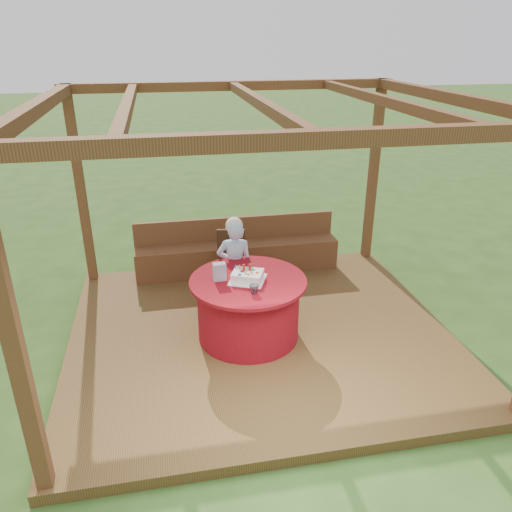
# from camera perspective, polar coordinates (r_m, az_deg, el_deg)

# --- Properties ---
(ground) EXTENTS (60.00, 60.00, 0.00)m
(ground) POSITION_cam_1_polar(r_m,az_deg,el_deg) (6.19, 0.45, -9.42)
(ground) COLOR #284A18
(ground) RESTS_ON ground
(deck) EXTENTS (4.50, 4.00, 0.12)m
(deck) POSITION_cam_1_polar(r_m,az_deg,el_deg) (6.16, 0.45, -8.96)
(deck) COLOR brown
(deck) RESTS_ON ground
(pergola) EXTENTS (4.50, 4.00, 2.72)m
(pergola) POSITION_cam_1_polar(r_m,az_deg,el_deg) (5.26, 0.53, 13.02)
(pergola) COLOR brown
(pergola) RESTS_ON deck
(bench) EXTENTS (3.00, 0.42, 0.80)m
(bench) POSITION_cam_1_polar(r_m,az_deg,el_deg) (7.49, -2.14, 0.20)
(bench) COLOR brown
(bench) RESTS_ON deck
(table) EXTENTS (1.34, 1.34, 0.75)m
(table) POSITION_cam_1_polar(r_m,az_deg,el_deg) (5.83, -0.89, -5.94)
(table) COLOR maroon
(table) RESTS_ON deck
(chair) EXTENTS (0.45, 0.45, 0.84)m
(chair) POSITION_cam_1_polar(r_m,az_deg,el_deg) (6.91, -2.85, -0.26)
(chair) COLOR #372111
(chair) RESTS_ON deck
(elderly_woman) EXTENTS (0.48, 0.35, 1.27)m
(elderly_woman) POSITION_cam_1_polar(r_m,az_deg,el_deg) (6.26, -2.43, -1.01)
(elderly_woman) COLOR #98BAE2
(elderly_woman) RESTS_ON deck
(birthday_cake) EXTENTS (0.50, 0.50, 0.18)m
(birthday_cake) POSITION_cam_1_polar(r_m,az_deg,el_deg) (5.62, -0.97, -2.27)
(birthday_cake) COLOR white
(birthday_cake) RESTS_ON table
(gift_bag) EXTENTS (0.15, 0.10, 0.20)m
(gift_bag) POSITION_cam_1_polar(r_m,az_deg,el_deg) (5.62, -4.20, -1.80)
(gift_bag) COLOR #C57FB2
(gift_bag) RESTS_ON table
(drinking_glass) EXTENTS (0.11, 0.11, 0.10)m
(drinking_glass) POSITION_cam_1_polar(r_m,az_deg,el_deg) (5.35, -0.21, -3.80)
(drinking_glass) COLOR silver
(drinking_glass) RESTS_ON table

